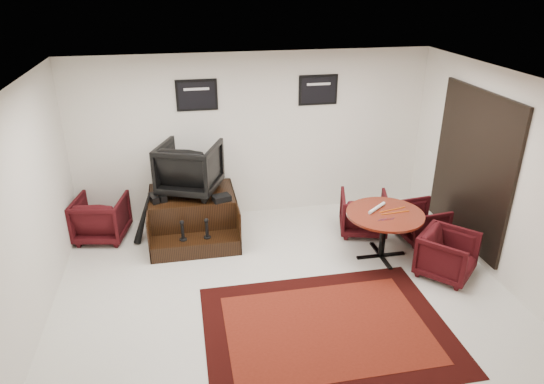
{
  "coord_description": "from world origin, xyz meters",
  "views": [
    {
      "loc": [
        -1.17,
        -5.25,
        3.91
      ],
      "look_at": [
        0.01,
        0.9,
        1.08
      ],
      "focal_mm": 32.0,
      "sensor_mm": 36.0,
      "label": 1
    }
  ],
  "objects_px": {
    "table_chair_corner": "(448,253)",
    "table_chair_window": "(422,220)",
    "armchair_side": "(101,216)",
    "shine_podium": "(193,216)",
    "table_chair_back": "(363,211)",
    "shine_chair": "(189,165)",
    "meeting_table": "(385,218)"
  },
  "relations": [
    {
      "from": "meeting_table",
      "to": "shine_podium",
      "type": "bearing_deg",
      "value": 155.75
    },
    {
      "from": "armchair_side",
      "to": "table_chair_back",
      "type": "bearing_deg",
      "value": -177.22
    },
    {
      "from": "shine_podium",
      "to": "armchair_side",
      "type": "distance_m",
      "value": 1.46
    },
    {
      "from": "shine_chair",
      "to": "meeting_table",
      "type": "height_order",
      "value": "shine_chair"
    },
    {
      "from": "shine_podium",
      "to": "shine_chair",
      "type": "height_order",
      "value": "shine_chair"
    },
    {
      "from": "shine_podium",
      "to": "meeting_table",
      "type": "bearing_deg",
      "value": -24.25
    },
    {
      "from": "table_chair_window",
      "to": "table_chair_corner",
      "type": "distance_m",
      "value": 1.03
    },
    {
      "from": "armchair_side",
      "to": "shine_podium",
      "type": "bearing_deg",
      "value": -175.45
    },
    {
      "from": "shine_chair",
      "to": "armchair_side",
      "type": "xyz_separation_m",
      "value": [
        -1.45,
        0.02,
        -0.76
      ]
    },
    {
      "from": "armchair_side",
      "to": "table_chair_corner",
      "type": "bearing_deg",
      "value": 168.51
    },
    {
      "from": "table_chair_window",
      "to": "meeting_table",
      "type": "bearing_deg",
      "value": 108.74
    },
    {
      "from": "meeting_table",
      "to": "table_chair_back",
      "type": "bearing_deg",
      "value": 90.44
    },
    {
      "from": "table_chair_back",
      "to": "table_chair_corner",
      "type": "bearing_deg",
      "value": 132.32
    },
    {
      "from": "armchair_side",
      "to": "table_chair_window",
      "type": "height_order",
      "value": "armchair_side"
    },
    {
      "from": "shine_chair",
      "to": "table_chair_back",
      "type": "xyz_separation_m",
      "value": [
        2.73,
        -0.59,
        -0.78
      ]
    },
    {
      "from": "armchair_side",
      "to": "table_chair_corner",
      "type": "relative_size",
      "value": 1.08
    },
    {
      "from": "armchair_side",
      "to": "table_chair_back",
      "type": "distance_m",
      "value": 4.22
    },
    {
      "from": "shine_chair",
      "to": "table_chair_corner",
      "type": "distance_m",
      "value": 4.06
    },
    {
      "from": "shine_podium",
      "to": "armchair_side",
      "type": "height_order",
      "value": "armchair_side"
    },
    {
      "from": "armchair_side",
      "to": "table_chair_corner",
      "type": "distance_m",
      "value": 5.29
    },
    {
      "from": "shine_podium",
      "to": "table_chair_window",
      "type": "relative_size",
      "value": 2.11
    },
    {
      "from": "shine_podium",
      "to": "shine_chair",
      "type": "bearing_deg",
      "value": 90.0
    },
    {
      "from": "shine_podium",
      "to": "armchair_side",
      "type": "bearing_deg",
      "value": 173.5
    },
    {
      "from": "shine_podium",
      "to": "table_chair_corner",
      "type": "xyz_separation_m",
      "value": [
        3.44,
        -1.86,
        0.04
      ]
    },
    {
      "from": "armchair_side",
      "to": "table_chair_window",
      "type": "bearing_deg",
      "value": 179.73
    },
    {
      "from": "meeting_table",
      "to": "table_chair_corner",
      "type": "xyz_separation_m",
      "value": [
        0.7,
        -0.63,
        -0.29
      ]
    },
    {
      "from": "meeting_table",
      "to": "armchair_side",
      "type": "bearing_deg",
      "value": 161.52
    },
    {
      "from": "table_chair_window",
      "to": "shine_chair",
      "type": "bearing_deg",
      "value": 68.1
    },
    {
      "from": "table_chair_window",
      "to": "table_chair_back",
      "type": "bearing_deg",
      "value": 58.18
    },
    {
      "from": "table_chair_corner",
      "to": "table_chair_window",
      "type": "bearing_deg",
      "value": 39.39
    },
    {
      "from": "meeting_table",
      "to": "table_chair_back",
      "type": "height_order",
      "value": "table_chair_back"
    },
    {
      "from": "shine_podium",
      "to": "table_chair_corner",
      "type": "height_order",
      "value": "table_chair_corner"
    }
  ]
}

